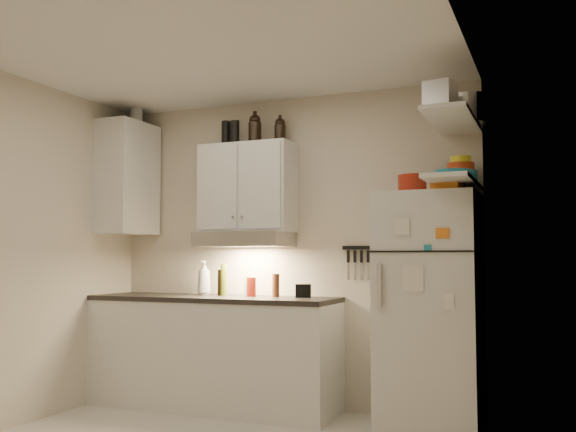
% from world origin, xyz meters
% --- Properties ---
extents(ceiling, '(3.20, 3.00, 0.02)m').
position_xyz_m(ceiling, '(0.00, 0.00, 2.61)').
color(ceiling, silver).
rests_on(ceiling, ground).
extents(back_wall, '(3.20, 0.02, 2.60)m').
position_xyz_m(back_wall, '(0.00, 1.51, 1.30)').
color(back_wall, beige).
rests_on(back_wall, ground).
extents(left_wall, '(0.02, 3.00, 2.60)m').
position_xyz_m(left_wall, '(-1.61, 0.00, 1.30)').
color(left_wall, beige).
rests_on(left_wall, ground).
extents(right_wall, '(0.02, 3.00, 2.60)m').
position_xyz_m(right_wall, '(1.61, 0.00, 1.30)').
color(right_wall, beige).
rests_on(right_wall, ground).
extents(base_cabinet, '(2.10, 0.60, 0.88)m').
position_xyz_m(base_cabinet, '(-0.55, 1.20, 0.44)').
color(base_cabinet, white).
rests_on(base_cabinet, floor).
extents(countertop, '(2.10, 0.62, 0.04)m').
position_xyz_m(countertop, '(-0.55, 1.20, 0.90)').
color(countertop, black).
rests_on(countertop, base_cabinet).
extents(upper_cabinet, '(0.80, 0.33, 0.75)m').
position_xyz_m(upper_cabinet, '(-0.30, 1.33, 1.83)').
color(upper_cabinet, white).
rests_on(upper_cabinet, back_wall).
extents(side_cabinet, '(0.33, 0.55, 1.00)m').
position_xyz_m(side_cabinet, '(-1.44, 1.20, 1.95)').
color(side_cabinet, white).
rests_on(side_cabinet, left_wall).
extents(range_hood, '(0.76, 0.46, 0.12)m').
position_xyz_m(range_hood, '(-0.30, 1.27, 1.39)').
color(range_hood, silver).
rests_on(range_hood, back_wall).
extents(fridge, '(0.70, 0.68, 1.70)m').
position_xyz_m(fridge, '(1.25, 1.16, 0.85)').
color(fridge, silver).
rests_on(fridge, floor).
extents(shelf_hi, '(0.30, 0.95, 0.03)m').
position_xyz_m(shelf_hi, '(1.45, 1.02, 2.20)').
color(shelf_hi, white).
rests_on(shelf_hi, right_wall).
extents(shelf_lo, '(0.30, 0.95, 0.03)m').
position_xyz_m(shelf_lo, '(1.45, 1.02, 1.76)').
color(shelf_lo, white).
rests_on(shelf_lo, right_wall).
extents(knife_strip, '(0.42, 0.02, 0.03)m').
position_xyz_m(knife_strip, '(0.70, 1.49, 1.32)').
color(knife_strip, black).
rests_on(knife_strip, back_wall).
extents(dutch_oven, '(0.29, 0.29, 0.14)m').
position_xyz_m(dutch_oven, '(1.16, 1.12, 1.77)').
color(dutch_oven, maroon).
rests_on(dutch_oven, fridge).
extents(book_stack, '(0.22, 0.26, 0.08)m').
position_xyz_m(book_stack, '(1.42, 0.99, 1.74)').
color(book_stack, orange).
rests_on(book_stack, fridge).
extents(spice_jar, '(0.08, 0.08, 0.10)m').
position_xyz_m(spice_jar, '(1.27, 1.08, 1.75)').
color(spice_jar, silver).
rests_on(spice_jar, fridge).
extents(stock_pot, '(0.33, 0.33, 0.21)m').
position_xyz_m(stock_pot, '(1.53, 1.29, 2.32)').
color(stock_pot, silver).
rests_on(stock_pot, shelf_hi).
extents(tin_a, '(0.20, 0.19, 0.19)m').
position_xyz_m(tin_a, '(1.39, 1.03, 2.31)').
color(tin_a, '#AAAAAD').
rests_on(tin_a, shelf_hi).
extents(tin_b, '(0.22, 0.22, 0.18)m').
position_xyz_m(tin_b, '(1.41, 0.74, 2.31)').
color(tin_b, '#AAAAAD').
rests_on(tin_b, shelf_hi).
extents(bowl_teal, '(0.25, 0.25, 0.10)m').
position_xyz_m(bowl_teal, '(1.46, 1.31, 1.82)').
color(bowl_teal, teal).
rests_on(bowl_teal, shelf_lo).
extents(bowl_orange, '(0.20, 0.20, 0.06)m').
position_xyz_m(bowl_orange, '(1.46, 1.31, 1.90)').
color(bowl_orange, red).
rests_on(bowl_orange, bowl_teal).
extents(bowl_yellow, '(0.16, 0.16, 0.05)m').
position_xyz_m(bowl_yellow, '(1.46, 1.31, 1.96)').
color(bowl_yellow, yellow).
rests_on(bowl_yellow, bowl_orange).
extents(plates, '(0.34, 0.34, 0.07)m').
position_xyz_m(plates, '(1.45, 0.99, 1.81)').
color(plates, teal).
rests_on(plates, shelf_lo).
extents(growler_a, '(0.13, 0.13, 0.26)m').
position_xyz_m(growler_a, '(-0.23, 1.33, 2.33)').
color(growler_a, black).
rests_on(growler_a, upper_cabinet).
extents(growler_b, '(0.12, 0.12, 0.23)m').
position_xyz_m(growler_b, '(-0.03, 1.41, 2.31)').
color(growler_b, black).
rests_on(growler_b, upper_cabinet).
extents(thermos_a, '(0.10, 0.10, 0.21)m').
position_xyz_m(thermos_a, '(-0.42, 1.33, 2.31)').
color(thermos_a, black).
rests_on(thermos_a, upper_cabinet).
extents(thermos_b, '(0.09, 0.09, 0.23)m').
position_xyz_m(thermos_b, '(-0.54, 1.39, 2.32)').
color(thermos_b, black).
rests_on(thermos_b, upper_cabinet).
extents(side_jar, '(0.14, 0.14, 0.15)m').
position_xyz_m(side_jar, '(-1.41, 1.29, 2.52)').
color(side_jar, silver).
rests_on(side_jar, side_cabinet).
extents(soap_bottle, '(0.13, 0.13, 0.33)m').
position_xyz_m(soap_bottle, '(-0.71, 1.32, 1.08)').
color(soap_bottle, white).
rests_on(soap_bottle, countertop).
extents(pepper_mill, '(0.08, 0.08, 0.19)m').
position_xyz_m(pepper_mill, '(-0.02, 1.29, 1.01)').
color(pepper_mill, brown).
rests_on(pepper_mill, countertop).
extents(oil_bottle, '(0.07, 0.07, 0.27)m').
position_xyz_m(oil_bottle, '(-0.48, 1.26, 1.05)').
color(oil_bottle, '#5B6B1A').
rests_on(oil_bottle, countertop).
extents(vinegar_bottle, '(0.06, 0.06, 0.22)m').
position_xyz_m(vinegar_bottle, '(-0.53, 1.27, 1.03)').
color(vinegar_bottle, black).
rests_on(vinegar_bottle, countertop).
extents(clear_bottle, '(0.07, 0.07, 0.16)m').
position_xyz_m(clear_bottle, '(-0.30, 1.34, 1.00)').
color(clear_bottle, silver).
rests_on(clear_bottle, countertop).
extents(red_jar, '(0.09, 0.09, 0.16)m').
position_xyz_m(red_jar, '(-0.23, 1.27, 1.00)').
color(red_jar, maroon).
rests_on(red_jar, countertop).
extents(caddy, '(0.15, 0.13, 0.11)m').
position_xyz_m(caddy, '(0.21, 1.32, 0.97)').
color(caddy, black).
rests_on(caddy, countertop).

